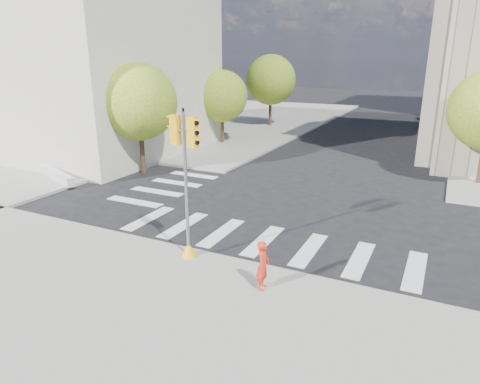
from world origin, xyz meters
name	(u,v)px	position (x,y,z in m)	size (l,w,h in m)	color
ground	(284,224)	(0.00, 0.00, 0.00)	(160.00, 160.00, 0.00)	black
sidewalk_far_left	(199,118)	(-20.00, 26.00, 0.07)	(28.00, 40.00, 0.15)	gray
classical_building	(68,60)	(-20.00, 8.00, 6.44)	(19.00, 15.00, 12.70)	beige
tree_lw_near	(139,102)	(-10.50, 4.00, 4.20)	(4.40, 4.40, 6.41)	#382616
tree_lw_mid	(222,96)	(-10.50, 14.00, 3.76)	(4.00, 4.00, 5.77)	#382616
tree_lw_far	(271,80)	(-10.50, 24.00, 4.54)	(4.80, 4.80, 6.95)	#382616
tree_re_far	(475,86)	(7.50, 34.00, 3.87)	(4.00, 4.00, 5.88)	#382616
traffic_signal	(187,197)	(-1.77, -4.60, 2.30)	(1.08, 0.56, 5.03)	#FDAF0D
photographer	(263,265)	(1.35, -5.47, 0.90)	(0.55, 0.36, 1.51)	red
planter_wall	(51,172)	(-14.45, 0.68, 0.40)	(6.00, 0.40, 0.50)	silver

